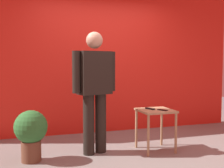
% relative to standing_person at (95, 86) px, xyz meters
% --- Properties ---
extents(ground_plane, '(12.00, 12.00, 0.00)m').
position_rel_standing_person_xyz_m(ground_plane, '(0.46, -0.38, -0.98)').
color(ground_plane, gray).
extents(back_wall_red, '(5.44, 0.12, 2.72)m').
position_rel_standing_person_xyz_m(back_wall_red, '(0.46, 1.27, 0.38)').
color(back_wall_red, red).
rests_on(back_wall_red, ground_plane).
extents(standing_person, '(0.69, 0.35, 1.75)m').
position_rel_standing_person_xyz_m(standing_person, '(0.00, 0.00, 0.00)').
color(standing_person, black).
rests_on(standing_person, ground_plane).
extents(side_table, '(0.50, 0.50, 0.62)m').
position_rel_standing_person_xyz_m(side_table, '(0.90, -0.15, -0.47)').
color(side_table, tan).
rests_on(side_table, ground_plane).
extents(cell_phone, '(0.12, 0.16, 0.01)m').
position_rel_standing_person_xyz_m(cell_phone, '(0.96, -0.25, -0.36)').
color(cell_phone, black).
rests_on(cell_phone, side_table).
extents(tv_remote, '(0.10, 0.18, 0.02)m').
position_rel_standing_person_xyz_m(tv_remote, '(0.83, -0.10, -0.35)').
color(tv_remote, black).
rests_on(tv_remote, side_table).
extents(potted_plant, '(0.44, 0.44, 0.69)m').
position_rel_standing_person_xyz_m(potted_plant, '(-0.89, -0.08, -0.57)').
color(potted_plant, brown).
rests_on(potted_plant, ground_plane).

